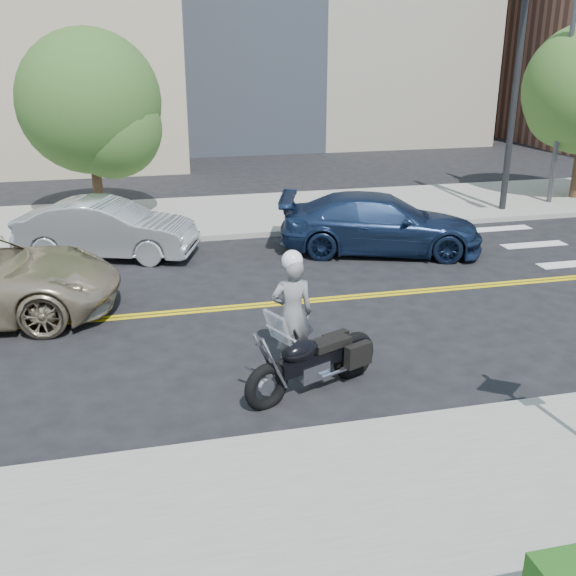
% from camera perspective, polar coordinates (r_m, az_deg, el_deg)
% --- Properties ---
extents(ground_plane, '(120.00, 120.00, 0.00)m').
position_cam_1_polar(ground_plane, '(13.88, -6.29, -1.81)').
color(ground_plane, black).
rests_on(ground_plane, ground).
extents(sidewalk_near, '(60.00, 5.00, 0.15)m').
position_cam_1_polar(sidewalk_near, '(7.50, 1.83, -22.68)').
color(sidewalk_near, '#9E9B91').
rests_on(sidewalk_near, ground_plane).
extents(sidewalk_far, '(60.00, 5.00, 0.15)m').
position_cam_1_polar(sidewalk_far, '(20.98, -8.99, 5.91)').
color(sidewalk_far, '#9E9B91').
rests_on(sidewalk_far, ground_plane).
extents(lamp_post, '(0.16, 0.16, 8.00)m').
position_cam_1_polar(lamp_post, '(23.56, 22.47, 16.29)').
color(lamp_post, '#4C4C51').
rests_on(lamp_post, sidewalk_far).
extents(traffic_light, '(0.28, 4.50, 7.00)m').
position_cam_1_polar(traffic_light, '(21.25, 20.32, 17.70)').
color(traffic_light, black).
rests_on(traffic_light, sidewalk_far).
extents(motorcyclist, '(0.72, 0.50, 2.05)m').
position_cam_1_polar(motorcyclist, '(11.05, 0.35, -1.89)').
color(motorcyclist, '#B6B7BB').
rests_on(motorcyclist, ground).
extents(motorcycle, '(2.53, 1.65, 1.48)m').
position_cam_1_polar(motorcycle, '(10.42, 2.19, -5.00)').
color(motorcycle, black).
rests_on(motorcycle, ground).
extents(parked_car_silver, '(4.68, 2.88, 1.46)m').
position_cam_1_polar(parked_car_silver, '(17.57, -15.09, 4.86)').
color(parked_car_silver, '#B3B7BC').
rests_on(parked_car_silver, ground).
extents(parked_car_blue, '(5.55, 3.60, 1.50)m').
position_cam_1_polar(parked_car_blue, '(17.55, 7.83, 5.42)').
color(parked_car_blue, '#1A2B4E').
rests_on(parked_car_blue, ground).
extents(tree_far_a, '(4.08, 4.08, 5.57)m').
position_cam_1_polar(tree_far_a, '(20.71, -16.47, 14.87)').
color(tree_far_a, '#382619').
rests_on(tree_far_a, ground).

